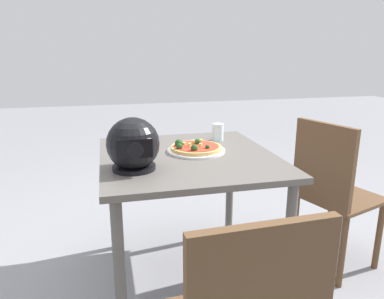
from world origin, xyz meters
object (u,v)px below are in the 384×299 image
dining_table (188,172)px  motorcycle_helmet (133,145)px  pizza (195,147)px  chair_side (331,189)px  drinking_glass (218,132)px

dining_table → motorcycle_helmet: size_ratio=3.93×
pizza → chair_side: 0.82m
motorcycle_helmet → dining_table: bearing=-149.1°
motorcycle_helmet → chair_side: motorcycle_helmet is taller
motorcycle_helmet → chair_side: bearing=-176.0°
dining_table → chair_side: size_ratio=1.06×
dining_table → pizza: pizza is taller
drinking_glass → chair_side: 0.73m
dining_table → chair_side: bearing=173.1°
dining_table → chair_side: 0.83m
pizza → drinking_glass: drinking_glass is taller
pizza → drinking_glass: 0.29m
motorcycle_helmet → chair_side: size_ratio=0.27×
pizza → chair_side: size_ratio=0.31×
chair_side → motorcycle_helmet: bearing=4.0°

